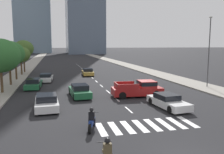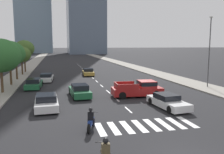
{
  "view_description": "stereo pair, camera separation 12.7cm",
  "coord_description": "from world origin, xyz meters",
  "px_view_note": "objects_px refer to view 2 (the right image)",
  "views": [
    {
      "loc": [
        -5.93,
        -9.17,
        5.47
      ],
      "look_at": [
        0.0,
        15.34,
        2.0
      ],
      "focal_mm": 37.83,
      "sensor_mm": 36.0,
      "label": 1
    },
    {
      "loc": [
        -5.81,
        -9.2,
        5.47
      ],
      "look_at": [
        0.0,
        15.34,
        2.0
      ],
      "focal_mm": 37.83,
      "sensor_mm": 36.0,
      "label": 2
    }
  ],
  "objects_px": {
    "sedan_green_2": "(34,84)",
    "sedan_white_3": "(168,101)",
    "motorcycle_third": "(91,121)",
    "street_tree_fourth": "(22,54)",
    "street_tree_nearest": "(0,56)",
    "sedan_white_5": "(47,78)",
    "street_tree_fifth": "(24,49)",
    "sedan_gold_0": "(88,72)",
    "street_lamp_east": "(210,47)",
    "street_tree_third": "(16,54)",
    "sedan_green_1": "(80,91)",
    "street_tree_second": "(10,54)",
    "sedan_white_4": "(46,102)",
    "pickup_truck": "(139,89)"
  },
  "relations": [
    {
      "from": "sedan_green_1",
      "to": "street_tree_nearest",
      "type": "relative_size",
      "value": 0.77
    },
    {
      "from": "sedan_white_5",
      "to": "street_lamp_east",
      "type": "relative_size",
      "value": 0.53
    },
    {
      "from": "street_tree_third",
      "to": "street_lamp_east",
      "type": "bearing_deg",
      "value": -26.77
    },
    {
      "from": "sedan_gold_0",
      "to": "street_tree_third",
      "type": "distance_m",
      "value": 12.45
    },
    {
      "from": "motorcycle_third",
      "to": "street_tree_second",
      "type": "distance_m",
      "value": 20.85
    },
    {
      "from": "street_lamp_east",
      "to": "street_tree_second",
      "type": "bearing_deg",
      "value": 163.2
    },
    {
      "from": "street_tree_third",
      "to": "street_tree_fourth",
      "type": "relative_size",
      "value": 1.02
    },
    {
      "from": "motorcycle_third",
      "to": "street_tree_third",
      "type": "height_order",
      "value": "street_tree_third"
    },
    {
      "from": "pickup_truck",
      "to": "sedan_green_2",
      "type": "relative_size",
      "value": 1.14
    },
    {
      "from": "sedan_green_1",
      "to": "street_tree_third",
      "type": "bearing_deg",
      "value": 26.99
    },
    {
      "from": "pickup_truck",
      "to": "street_tree_fourth",
      "type": "xyz_separation_m",
      "value": [
        -14.48,
        21.37,
        2.91
      ]
    },
    {
      "from": "sedan_gold_0",
      "to": "sedan_green_2",
      "type": "bearing_deg",
      "value": 144.94
    },
    {
      "from": "sedan_green_2",
      "to": "sedan_white_4",
      "type": "bearing_deg",
      "value": -167.28
    },
    {
      "from": "street_tree_nearest",
      "to": "street_tree_fourth",
      "type": "distance_m",
      "value": 16.49
    },
    {
      "from": "motorcycle_third",
      "to": "street_tree_fourth",
      "type": "xyz_separation_m",
      "value": [
        -8.05,
        30.0,
        3.14
      ]
    },
    {
      "from": "street_tree_nearest",
      "to": "street_tree_fourth",
      "type": "relative_size",
      "value": 1.2
    },
    {
      "from": "pickup_truck",
      "to": "street_tree_third",
      "type": "height_order",
      "value": "street_tree_third"
    },
    {
      "from": "sedan_green_2",
      "to": "street_tree_nearest",
      "type": "relative_size",
      "value": 0.78
    },
    {
      "from": "sedan_green_1",
      "to": "sedan_green_2",
      "type": "relative_size",
      "value": 0.98
    },
    {
      "from": "sedan_gold_0",
      "to": "street_tree_fifth",
      "type": "bearing_deg",
      "value": 61.37
    },
    {
      "from": "sedan_green_1",
      "to": "street_tree_nearest",
      "type": "bearing_deg",
      "value": 63.13
    },
    {
      "from": "street_tree_fourth",
      "to": "street_tree_nearest",
      "type": "bearing_deg",
      "value": -90.0
    },
    {
      "from": "motorcycle_third",
      "to": "sedan_white_3",
      "type": "bearing_deg",
      "value": -42.93
    },
    {
      "from": "sedan_green_2",
      "to": "sedan_white_3",
      "type": "bearing_deg",
      "value": -133.42
    },
    {
      "from": "sedan_gold_0",
      "to": "sedan_white_4",
      "type": "bearing_deg",
      "value": 165.36
    },
    {
      "from": "sedan_white_5",
      "to": "street_tree_nearest",
      "type": "distance_m",
      "value": 10.02
    },
    {
      "from": "sedan_white_3",
      "to": "sedan_white_5",
      "type": "height_order",
      "value": "same"
    },
    {
      "from": "sedan_green_1",
      "to": "sedan_white_3",
      "type": "relative_size",
      "value": 0.97
    },
    {
      "from": "sedan_white_3",
      "to": "sedan_white_5",
      "type": "distance_m",
      "value": 20.95
    },
    {
      "from": "sedan_white_3",
      "to": "sedan_white_4",
      "type": "distance_m",
      "value": 10.48
    },
    {
      "from": "street_lamp_east",
      "to": "street_tree_second",
      "type": "distance_m",
      "value": 25.8
    },
    {
      "from": "sedan_gold_0",
      "to": "sedan_green_2",
      "type": "xyz_separation_m",
      "value": [
        -8.36,
        -11.0,
        -0.0
      ]
    },
    {
      "from": "sedan_green_1",
      "to": "street_lamp_east",
      "type": "distance_m",
      "value": 17.06
    },
    {
      "from": "sedan_gold_0",
      "to": "sedan_green_1",
      "type": "height_order",
      "value": "sedan_green_1"
    },
    {
      "from": "sedan_green_1",
      "to": "sedan_white_3",
      "type": "bearing_deg",
      "value": -135.6
    },
    {
      "from": "pickup_truck",
      "to": "sedan_green_2",
      "type": "distance_m",
      "value": 13.65
    },
    {
      "from": "sedan_white_5",
      "to": "street_tree_third",
      "type": "bearing_deg",
      "value": 67.76
    },
    {
      "from": "sedan_white_5",
      "to": "street_tree_fourth",
      "type": "xyz_separation_m",
      "value": [
        -4.48,
        8.32,
        3.17
      ]
    },
    {
      "from": "sedan_green_1",
      "to": "sedan_white_5",
      "type": "xyz_separation_m",
      "value": [
        -3.82,
        11.67,
        -0.06
      ]
    },
    {
      "from": "sedan_white_4",
      "to": "street_tree_fifth",
      "type": "distance_m",
      "value": 28.96
    },
    {
      "from": "sedan_white_3",
      "to": "sedan_white_5",
      "type": "relative_size",
      "value": 1.03
    },
    {
      "from": "street_tree_nearest",
      "to": "street_tree_second",
      "type": "bearing_deg",
      "value": 90.0
    },
    {
      "from": "sedan_gold_0",
      "to": "street_tree_fifth",
      "type": "xyz_separation_m",
      "value": [
        -11.5,
        6.85,
        4.11
      ]
    },
    {
      "from": "pickup_truck",
      "to": "street_tree_fourth",
      "type": "bearing_deg",
      "value": 127.22
    },
    {
      "from": "motorcycle_third",
      "to": "street_tree_fifth",
      "type": "relative_size",
      "value": 0.32
    },
    {
      "from": "motorcycle_third",
      "to": "street_lamp_east",
      "type": "height_order",
      "value": "street_lamp_east"
    },
    {
      "from": "sedan_white_5",
      "to": "street_tree_fourth",
      "type": "height_order",
      "value": "street_tree_fourth"
    },
    {
      "from": "street_tree_fifth",
      "to": "sedan_white_3",
      "type": "bearing_deg",
      "value": -63.22
    },
    {
      "from": "street_tree_third",
      "to": "street_tree_fourth",
      "type": "height_order",
      "value": "street_tree_third"
    },
    {
      "from": "motorcycle_third",
      "to": "sedan_white_3",
      "type": "distance_m",
      "value": 8.17
    }
  ]
}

